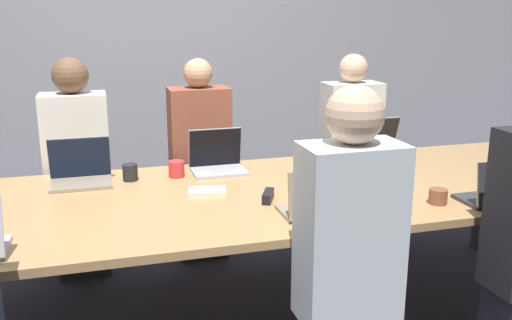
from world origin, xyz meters
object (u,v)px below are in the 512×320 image
Objects in this scene: laptop_near_midright at (320,202)px; person_far_midleft at (78,172)px; laptop_far_right at (377,147)px; person_far_right at (350,154)px; laptop_near_right at (499,191)px; laptop_far_midleft at (80,170)px; cup_far_center at (177,169)px; cup_far_right at (347,157)px; cup_far_midleft at (130,172)px; cup_near_right at (438,196)px; person_near_midright at (348,263)px; stapler at (268,196)px; laptop_far_center at (217,159)px; person_far_center at (200,164)px; cup_near_midright at (364,198)px.

person_far_midleft is at bearing -49.07° from laptop_near_midright.
laptop_far_right is (0.77, 0.89, 0.01)m from laptop_near_midright.
laptop_near_right is (0.15, -1.39, 0.13)m from person_far_right.
laptop_far_midleft is at bearing -166.80° from person_far_right.
laptop_far_midleft is 0.54m from cup_far_center.
cup_far_midleft is at bearing 179.39° from cup_far_right.
person_near_midright is at bearing -148.23° from cup_near_right.
cup_far_center is at bearing -177.74° from laptop_far_right.
person_near_midright is (1.04, -1.29, -0.12)m from laptop_far_midleft.
person_far_right is 8.98× the size of stapler.
laptop_near_midright is at bearing -45.77° from cup_far_midleft.
person_far_midleft is 3.95× the size of laptop_near_midright.
cup_far_midleft is at bearing -56.32° from person_far_midleft.
laptop_near_midright reaches higher than cup_far_center.
laptop_near_midright is 1.11× the size of laptop_far_center.
laptop_far_midleft is 3.80× the size of cup_far_right.
person_far_midleft is at bearing 141.56° from cup_far_center.
person_far_center reaches higher than laptop_far_midleft.
stapler is (0.15, -1.06, 0.10)m from person_far_center.
cup_far_right is (-0.24, -0.07, -0.03)m from laptop_far_right.
laptop_far_right is (0.50, 0.83, 0.03)m from cup_near_midright.
person_far_midleft is 4.37× the size of laptop_far_center.
laptop_near_right is 0.25× the size of person_far_center.
cup_near_right is 1.46m from cup_far_center.
person_far_midleft reaches higher than cup_near_right.
cup_far_midleft reaches higher than cup_far_right.
laptop_far_center is (-1.07, -0.41, 0.14)m from person_far_right.
cup_near_midright is 0.29× the size of laptop_far_center.
person_far_right is at bearing 84.16° from cup_near_right.
cup_far_right is (1.64, -0.46, 0.09)m from person_far_midleft.
person_near_midright is 1.03× the size of person_far_center.
stapler is at bearing -18.76° from laptop_near_right.
person_near_midright reaches higher than person_far_center.
person_far_center is at bearing 157.68° from laptop_far_right.
laptop_near_right is at bearing -38.90° from laptop_far_center.
stapler is (-0.81, 0.28, -0.01)m from cup_near_right.
cup_far_right is at bearing 97.88° from cup_near_right.
cup_near_right is at bearing -82.12° from cup_far_right.
laptop_far_right reaches higher than cup_near_right.
cup_near_right is 0.97× the size of cup_far_center.
laptop_near_midright is 1.12× the size of laptop_far_right.
person_far_midleft reaches higher than laptop_near_midright.
laptop_near_right is at bearing -25.40° from laptop_far_midleft.
cup_far_right is 0.06× the size of person_far_center.
person_far_midleft is 1.38m from stapler.
laptop_far_center is (-0.94, 0.90, 0.04)m from cup_near_right.
person_far_right is at bearing 72.59° from stapler.
person_far_right is at bearing -2.01° from person_far_center.
laptop_far_right is (0.82, 1.32, 0.12)m from person_near_midright.
person_far_right reaches higher than laptop_far_midleft.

